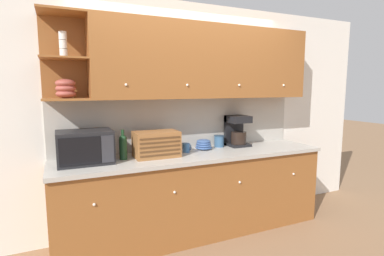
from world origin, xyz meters
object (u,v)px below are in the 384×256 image
object	(u,v)px
coffee_maker	(237,131)
microwave	(85,147)
bread_box	(156,144)
mug	(186,148)
bowl_stack_on_counter	(204,145)
wine_bottle	(123,146)
storage_canister	(219,141)

from	to	relation	value
coffee_maker	microwave	bearing A→B (deg)	-175.39
bread_box	coffee_maker	world-z (taller)	coffee_maker
mug	bowl_stack_on_counter	xyz separation A→B (m)	(0.24, 0.06, 0.00)
microwave	bowl_stack_on_counter	distance (m)	1.33
microwave	bread_box	bearing A→B (deg)	-2.24
mug	coffee_maker	bearing A→B (deg)	7.75
microwave	coffee_maker	distance (m)	1.80
wine_bottle	bowl_stack_on_counter	distance (m)	0.97
microwave	bowl_stack_on_counter	bearing A→B (deg)	4.63
wine_bottle	bowl_stack_on_counter	xyz separation A→B (m)	(0.96, 0.11, -0.08)
microwave	wine_bottle	bearing A→B (deg)	-0.88
storage_canister	coffee_maker	world-z (taller)	coffee_maker
bread_box	coffee_maker	xyz separation A→B (m)	(1.10, 0.17, 0.05)
wine_bottle	bread_box	xyz separation A→B (m)	(0.34, -0.02, -0.00)
microwave	wine_bottle	distance (m)	0.36
coffee_maker	wine_bottle	bearing A→B (deg)	-174.03
microwave	mug	xyz separation A→B (m)	(1.07, 0.05, -0.11)
storage_canister	bowl_stack_on_counter	bearing A→B (deg)	-165.35
bowl_stack_on_counter	coffee_maker	size ratio (longest dim) A/B	0.53
bowl_stack_on_counter	coffee_maker	bearing A→B (deg)	4.57
bread_box	mug	bearing A→B (deg)	11.20
microwave	bread_box	world-z (taller)	microwave
storage_canister	coffee_maker	distance (m)	0.27
microwave	mug	size ratio (longest dim) A/B	4.97
microwave	coffee_maker	xyz separation A→B (m)	(1.80, 0.15, 0.03)
mug	bowl_stack_on_counter	world-z (taller)	bowl_stack_on_counter
bowl_stack_on_counter	storage_canister	bearing A→B (deg)	14.65
storage_canister	bread_box	bearing A→B (deg)	-167.05
mug	coffee_maker	distance (m)	0.74
bread_box	storage_canister	xyz separation A→B (m)	(0.86, 0.20, -0.06)
microwave	storage_canister	size ratio (longest dim) A/B	3.63
mug	microwave	bearing A→B (deg)	-177.53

